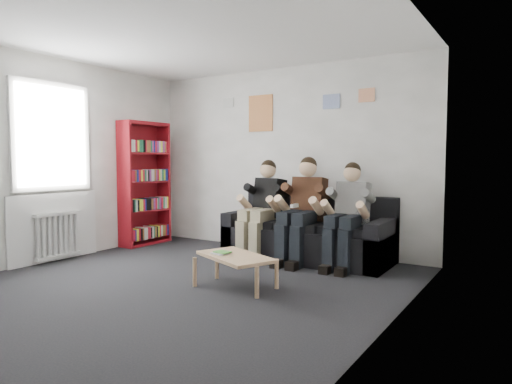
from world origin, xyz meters
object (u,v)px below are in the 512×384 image
Objects in this scene: coffee_table at (235,259)px; person_left at (262,209)px; bookshelf at (145,183)px; sofa at (308,236)px; person_right at (347,215)px; person_middle at (302,210)px.

person_left reaches higher than coffee_table.
sofa is at bearing 8.32° from bookshelf.
sofa is 0.74m from person_right.
sofa is 1.14× the size of bookshelf.
sofa is at bearing 161.84° from person_right.
person_middle is at bearing 88.27° from coffee_table.
person_middle reaches higher than person_right.
person_middle is (0.62, -0.00, 0.02)m from person_left.
bookshelf reaches higher than person_right.
person_right is (0.66, 1.47, 0.35)m from coffee_table.
coffee_table is at bearing -93.71° from person_middle.
bookshelf is 2.10m from person_left.
person_left reaches higher than person_right.
bookshelf is at bearing 153.73° from coffee_table.
person_left is at bearing 177.77° from person_middle.
coffee_table is 1.65m from person_right.
person_left is (-0.57, 1.47, 0.37)m from coffee_table.
person_right is at bearing 3.44° from bookshelf.
bookshelf is at bearing -165.71° from person_left.
person_right reaches higher than sofa.
sofa is at bearing 27.94° from person_left.
coffee_table is 1.62m from person_left.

